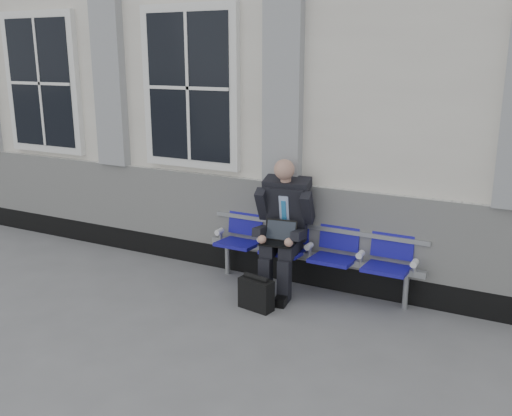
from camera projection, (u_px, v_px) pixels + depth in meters
The scene contains 5 objects.
ground at pixel (98, 297), 6.41m from camera, with size 70.00×70.00×0.00m, color slate.
station_building at pixel (244, 83), 8.81m from camera, with size 14.40×4.40×4.49m.
bench at pixel (311, 244), 6.49m from camera, with size 2.60×0.47×0.91m.
businessman at pixel (284, 222), 6.43m from camera, with size 0.67×0.90×1.53m.
briefcase at pixel (256, 293), 6.07m from camera, with size 0.40×0.22×0.39m.
Camera 1 is at (4.33, -4.43, 2.64)m, focal length 40.00 mm.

